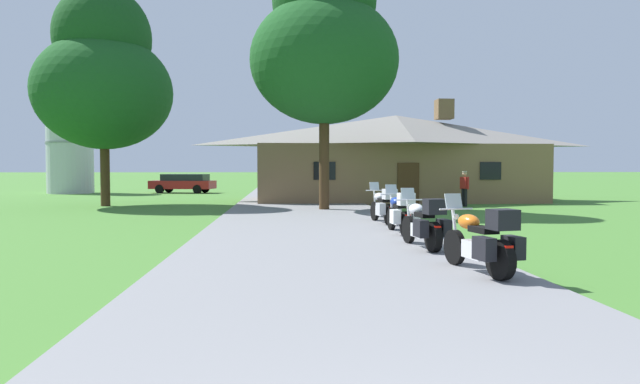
% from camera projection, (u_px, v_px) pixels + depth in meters
% --- Properties ---
extents(ground_plane, '(500.00, 500.00, 0.00)m').
position_uv_depth(ground_plane, '(306.00, 214.00, 21.79)').
color(ground_plane, '#42752D').
extents(asphalt_driveway, '(6.40, 80.00, 0.06)m').
position_uv_depth(asphalt_driveway, '(308.00, 218.00, 19.79)').
color(asphalt_driveway, slate).
rests_on(asphalt_driveway, ground).
extents(motorcycle_orange_nearest_to_camera, '(0.98, 2.07, 1.30)m').
position_uv_depth(motorcycle_orange_nearest_to_camera, '(484.00, 241.00, 9.02)').
color(motorcycle_orange_nearest_to_camera, black).
rests_on(motorcycle_orange_nearest_to_camera, asphalt_driveway).
extents(motorcycle_white_second_in_row, '(0.89, 2.08, 1.30)m').
position_uv_depth(motorcycle_white_second_in_row, '(425.00, 224.00, 11.90)').
color(motorcycle_white_second_in_row, black).
rests_on(motorcycle_white_second_in_row, asphalt_driveway).
extents(motorcycle_blue_third_in_row, '(0.77, 2.08, 1.30)m').
position_uv_depth(motorcycle_blue_third_in_row, '(401.00, 213.00, 14.67)').
color(motorcycle_blue_third_in_row, black).
rests_on(motorcycle_blue_third_in_row, asphalt_driveway).
extents(motorcycle_white_farthest_in_row, '(0.91, 2.08, 1.30)m').
position_uv_depth(motorcycle_white_farthest_in_row, '(384.00, 206.00, 17.47)').
color(motorcycle_white_farthest_in_row, black).
rests_on(motorcycle_white_farthest_in_row, asphalt_driveway).
extents(stone_lodge, '(16.06, 6.43, 5.68)m').
position_uv_depth(stone_lodge, '(396.00, 157.00, 30.51)').
color(stone_lodge, brown).
rests_on(stone_lodge, ground).
extents(bystander_red_shirt_near_lodge, '(0.37, 0.49, 1.69)m').
position_uv_depth(bystander_red_shirt_near_lodge, '(464.00, 187.00, 25.97)').
color(bystander_red_shirt_near_lodge, black).
rests_on(bystander_red_shirt_near_lodge, ground).
extents(tree_left_near, '(6.46, 6.46, 10.50)m').
position_uv_depth(tree_left_near, '(103.00, 76.00, 26.12)').
color(tree_left_near, '#422D19').
rests_on(tree_left_near, ground).
extents(tree_by_lodge_front, '(6.35, 6.35, 11.34)m').
position_uv_depth(tree_by_lodge_front, '(324.00, 43.00, 23.28)').
color(tree_by_lodge_front, '#422D19').
rests_on(tree_by_lodge_front, ground).
extents(metal_silo_distant, '(3.32, 3.32, 8.22)m').
position_uv_depth(metal_silo_distant, '(70.00, 137.00, 39.94)').
color(metal_silo_distant, '#B2B7BC').
rests_on(metal_silo_distant, ground).
extents(parked_red_suv_far_left, '(4.87, 2.69, 1.40)m').
position_uv_depth(parked_red_suv_far_left, '(184.00, 183.00, 40.40)').
color(parked_red_suv_far_left, maroon).
rests_on(parked_red_suv_far_left, ground).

